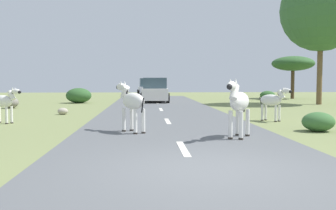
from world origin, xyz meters
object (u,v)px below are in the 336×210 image
bush_2 (79,96)px  rock_1 (11,103)px  zebra_0 (239,103)px  tree_1 (293,64)px  zebra_2 (4,102)px  zebra_1 (132,102)px  rock_2 (63,111)px  tree_4 (321,11)px  car_0 (155,91)px  bush_4 (267,95)px  zebra_3 (273,101)px  car_1 (149,89)px  bush_3 (318,122)px

bush_2 → rock_1: bearing=-121.4°
zebra_0 → bush_2: zebra_0 is taller
tree_1 → zebra_2: bearing=-134.5°
zebra_1 → bush_2: 16.72m
zebra_1 → rock_2: zebra_1 is taller
tree_4 → zebra_0: bearing=-121.3°
zebra_0 → car_0: 17.89m
bush_4 → zebra_2: bearing=-132.9°
tree_4 → bush_2: size_ratio=4.97×
zebra_2 → tree_4: 20.59m
zebra_3 → rock_1: size_ratio=1.57×
bush_4 → rock_2: bearing=-137.4°
zebra_3 → car_1: car_1 is taller
car_0 → bush_4: size_ratio=3.53×
zebra_1 → car_0: car_0 is taller
tree_4 → rock_2: bearing=-156.4°
rock_2 → zebra_3: bearing=-21.7°
tree_1 → car_0: bearing=-156.9°
zebra_0 → rock_2: size_ratio=3.32×
rock_2 → zebra_1: bearing=-63.0°
zebra_1 → zebra_2: bearing=115.9°
tree_1 → bush_2: 18.60m
car_1 → bush_4: bearing=-28.6°
rock_1 → rock_2: size_ratio=1.79×
bush_2 → bush_3: (10.16, -15.98, -0.23)m
zebra_1 → tree_1: bearing=26.8°
bush_2 → bush_3: 18.93m
rock_2 → bush_2: bearing=94.9°
zebra_2 → zebra_1: bearing=84.8°
zebra_2 → tree_4: size_ratio=0.15×
car_1 → bush_2: size_ratio=2.48×
tree_1 → rock_2: tree_1 is taller
car_1 → rock_1: (-8.09, -13.14, -0.52)m
car_1 → rock_2: size_ratio=9.05×
zebra_3 → bush_2: (-9.70, 12.90, -0.28)m
tree_1 → zebra_0: bearing=-114.3°
zebra_0 → zebra_2: bearing=-1.5°
car_0 → bush_4: car_0 is taller
car_0 → bush_3: car_0 is taller
bush_2 → bush_4: (14.74, 3.45, -0.16)m
tree_1 → tree_4: size_ratio=0.42×
tree_4 → rock_1: tree_4 is taller
zebra_0 → car_1: size_ratio=0.37×
zebra_3 → car_0: bearing=-110.1°
zebra_3 → car_1: size_ratio=0.31×
zebra_3 → car_0: size_ratio=0.31×
zebra_0 → car_1: bearing=-56.7°
bush_3 → rock_1: 17.17m
zebra_3 → tree_1: (7.90, 18.34, 2.23)m
tree_1 → tree_4: 8.71m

